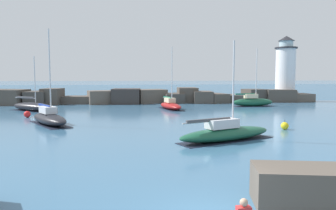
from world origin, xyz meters
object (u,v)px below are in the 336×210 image
Objects in this scene: sailboat_moored_0 at (49,118)px; sailboat_moored_5 at (33,107)px; mooring_buoy_orange_near at (27,114)px; sailboat_moored_2 at (253,102)px; sailboat_moored_4 at (226,133)px; sailboat_moored_1 at (171,105)px; lighthouse at (285,74)px; mooring_buoy_far_side at (285,126)px.

sailboat_moored_0 reaches higher than sailboat_moored_5.
sailboat_moored_5 is at bearing 100.10° from mooring_buoy_orange_near.
sailboat_moored_4 is at bearing -115.90° from sailboat_moored_2.
mooring_buoy_orange_near is (-17.15, -6.97, -0.21)m from sailboat_moored_1.
sailboat_moored_0 is at bearing -145.94° from lighthouse.
sailboat_moored_0 is 1.03× the size of sailboat_moored_2.
mooring_buoy_orange_near is at bearing -162.38° from sailboat_moored_2.
mooring_buoy_orange_near is at bearing 138.99° from sailboat_moored_4.
sailboat_moored_4 is 29.77m from sailboat_moored_5.
sailboat_moored_2 reaches higher than sailboat_moored_5.
mooring_buoy_orange_near is (-3.63, 5.75, -0.26)m from sailboat_moored_0.
sailboat_moored_2 is 9.44× the size of mooring_buoy_orange_near.
sailboat_moored_1 is 18.52m from mooring_buoy_orange_near.
sailboat_moored_2 reaches higher than sailboat_moored_1.
mooring_buoy_orange_near is (-40.19, -18.97, -4.70)m from lighthouse.
sailboat_moored_2 is at bearing 30.00° from sailboat_moored_0.
sailboat_moored_4 is at bearing -87.96° from sailboat_moored_1.
sailboat_moored_5 reaches higher than sailboat_moored_4.
mooring_buoy_orange_near reaches higher than mooring_buoy_far_side.
sailboat_moored_4 is at bearing -41.01° from mooring_buoy_orange_near.
mooring_buoy_far_side is at bearing -25.47° from mooring_buoy_orange_near.
sailboat_moored_2 is at bearing 64.10° from sailboat_moored_4.
sailboat_moored_2 is 31.68m from mooring_buoy_orange_near.
mooring_buoy_orange_near is at bearing 122.25° from sailboat_moored_0.
sailboat_moored_1 is at bearing 22.10° from mooring_buoy_orange_near.
sailboat_moored_5 is (-41.46, -11.85, -4.49)m from lighthouse.
sailboat_moored_1 is (-23.04, -12.00, -4.49)m from lighthouse.
sailboat_moored_2 is (-10.00, -9.38, -4.34)m from lighthouse.
lighthouse reaches higher than mooring_buoy_far_side.
sailboat_moored_0 is 18.57m from sailboat_moored_1.
sailboat_moored_1 is at bearing -168.63° from sailboat_moored_2.
mooring_buoy_orange_near is 1.08× the size of mooring_buoy_far_side.
sailboat_moored_0 is 9.69× the size of mooring_buoy_orange_near.
lighthouse is 1.36× the size of sailboat_moored_2.
sailboat_moored_1 is (13.53, 12.72, -0.06)m from sailboat_moored_0.
sailboat_moored_0 reaches higher than sailboat_moored_4.
lighthouse is 43.35m from sailboat_moored_5.
sailboat_moored_4 is 8.68× the size of mooring_buoy_orange_near.
sailboat_moored_1 is 10.01× the size of mooring_buoy_far_side.
sailboat_moored_1 is 20.02m from mooring_buoy_far_side.
sailboat_moored_2 is 28.02m from sailboat_moored_4.
lighthouse reaches higher than mooring_buoy_orange_near.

